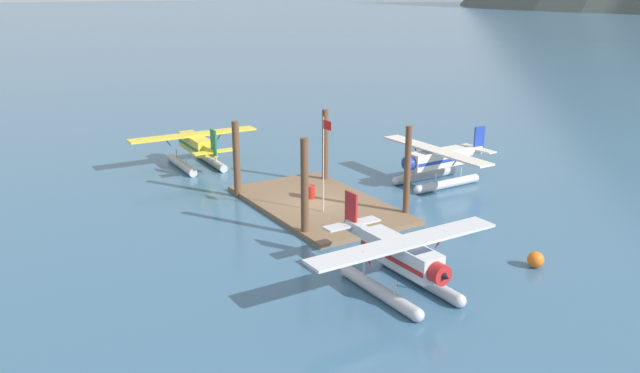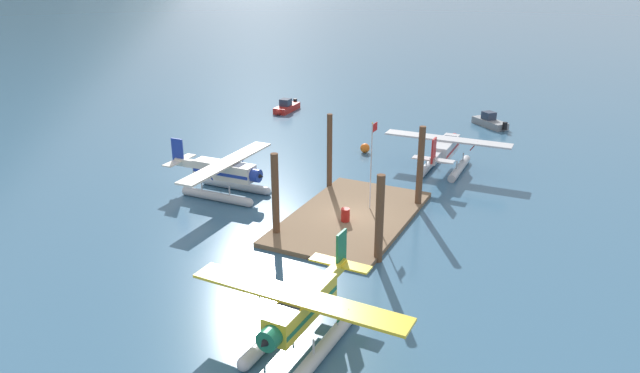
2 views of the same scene
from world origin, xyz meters
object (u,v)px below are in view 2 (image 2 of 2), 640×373
Objects in this scene: seaplane_yellow_port_aft at (301,314)px; boat_red_open_east at (286,107)px; mooring_buoy at (365,148)px; seaplane_cream_bow_centre at (225,175)px; fuel_drum at (345,215)px; seaplane_silver_stbd_aft at (446,152)px; flagpole at (372,155)px; boat_grey_open_se at (489,122)px.

seaplane_yellow_port_aft is 44.40m from boat_red_open_east.
seaplane_cream_bow_centre is at bearing 158.87° from mooring_buoy.
fuel_drum is 13.10m from seaplane_yellow_port_aft.
boat_red_open_east reaches higher than fuel_drum.
seaplane_silver_stbd_aft is at bearing -100.91° from mooring_buoy.
flagpole is 7.08× the size of mooring_buoy.
mooring_buoy is at bearing 16.08° from seaplane_yellow_port_aft.
flagpole is at bearing 173.55° from boat_grey_open_se.
seaplane_cream_bow_centre is at bearing 154.11° from boat_grey_open_se.
seaplane_yellow_port_aft reaches higher than boat_grey_open_se.
mooring_buoy is (15.20, 4.69, -0.31)m from fuel_drum.
boat_grey_open_se is at bearing -2.28° from seaplane_silver_stbd_aft.
seaplane_cream_bow_centre is at bearing 84.10° from fuel_drum.
seaplane_yellow_port_aft is (-15.48, -2.68, -2.53)m from flagpole.
mooring_buoy is at bearing 149.77° from boat_grey_open_se.
seaplane_silver_stbd_aft reaches higher than boat_grey_open_se.
flagpole is at bearing 167.60° from seaplane_silver_stbd_aft.
seaplane_silver_stbd_aft is at bearing 177.72° from boat_grey_open_se.
fuel_drum is 0.08× the size of seaplane_cream_bow_centre.
flagpole is 15.92m from seaplane_yellow_port_aft.
boat_red_open_east is at bearing 35.98° from fuel_drum.
seaplane_silver_stbd_aft is at bearing -12.52° from fuel_drum.
boat_red_open_east is (24.80, 8.61, -1.09)m from seaplane_cream_bow_centre.
mooring_buoy is 16.61m from boat_grey_open_se.
flagpole is 1.25× the size of boat_red_open_east.
seaplane_silver_stbd_aft is (26.34, 0.29, 0.00)m from seaplane_yellow_port_aft.
fuel_drum is at bearing -162.85° from mooring_buoy.
seaplane_cream_bow_centre is at bearing 44.59° from seaplane_yellow_port_aft.
seaplane_cream_bow_centre is 1.00× the size of seaplane_yellow_port_aft.
seaplane_cream_bow_centre is (-1.80, 10.81, -2.53)m from flagpole.
boat_red_open_east is (10.66, 14.08, 0.06)m from mooring_buoy.
mooring_buoy is 0.18× the size of boat_red_open_east.
flagpole is at bearing -80.56° from seaplane_cream_bow_centre.
seaplane_silver_stbd_aft is at bearing -119.11° from boat_red_open_east.
flagpole reaches higher than seaplane_silver_stbd_aft.
seaplane_cream_bow_centre is 19.22m from seaplane_yellow_port_aft.
seaplane_yellow_port_aft is 2.13× the size of boat_red_open_east.
seaplane_cream_bow_centre is (-14.15, 5.47, 1.14)m from mooring_buoy.
mooring_buoy is (12.35, 5.34, -3.67)m from flagpole.
seaplane_silver_stbd_aft is 24.99m from boat_red_open_east.
mooring_buoy is 0.08× the size of seaplane_silver_stbd_aft.
seaplane_cream_bow_centre is at bearing -160.85° from boat_red_open_east.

